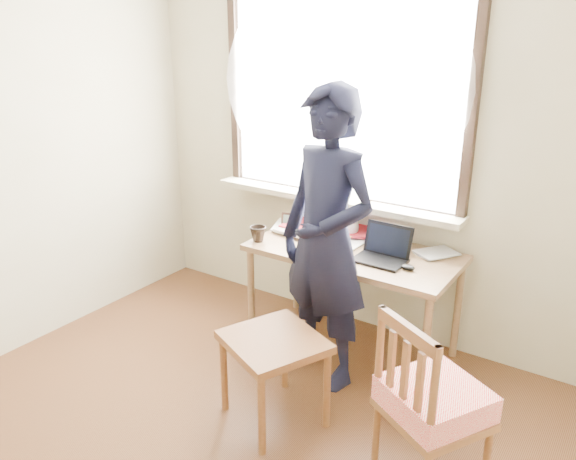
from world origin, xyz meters
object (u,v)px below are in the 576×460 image
Objects in this scene: mug_white at (349,229)px; work_chair at (274,351)px; desk at (353,261)px; laptop at (383,252)px; side_chair at (432,402)px; person at (327,241)px; mug_dark at (258,234)px.

mug_white is 1.14m from work_chair.
desk is 0.91m from work_chair.
mug_white is at bearing 147.14° from laptop.
person is (-0.86, 0.54, 0.42)m from side_chair.
mug_white reaches higher than mug_dark.
desk reaches higher than work_chair.
mug_white is 0.15× the size of side_chair.
laptop is 2.29× the size of mug_white.
work_chair is (0.60, -0.67, -0.34)m from mug_dark.
work_chair is 0.36× the size of person.
laptop is 1.12m from side_chair.
mug_white is at bearing 119.31° from person.
work_chair is 0.70m from person.
mug_white is at bearing 97.28° from work_chair.
mug_white is 0.08× the size of person.
person reaches higher than mug_dark.
side_chair is (1.01, -1.10, -0.29)m from mug_white.
mug_dark is at bearing -138.11° from mug_white.
desk is at bearing 134.00° from side_chair.
mug_dark is 0.96m from work_chair.
mug_white is at bearing 132.70° from side_chair.
person is (0.15, -0.56, 0.13)m from mug_white.
mug_white is 1.23× the size of mug_dark.
person reaches higher than laptop.
work_chair is (-0.01, -0.88, -0.21)m from desk.
desk is 0.25m from laptop.
laptop is at bearing 12.13° from mug_dark.
side_chair is (0.88, -0.02, 0.05)m from work_chair.
person reaches higher than side_chair.
side_chair is at bearing -17.54° from person.
side_chair reaches higher than mug_dark.
desk is at bearing 19.33° from mug_dark.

